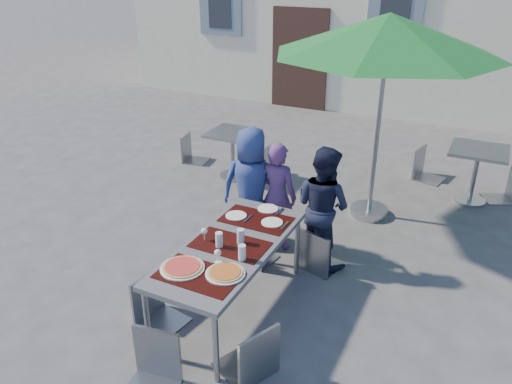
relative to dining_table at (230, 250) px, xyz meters
The scene contains 22 objects.
ground 0.80m from the dining_table, 114.62° to the right, with size 90.00×90.00×0.00m, color #464648.
dining_table is the anchor object (origin of this frame).
pizza_near_left 0.57m from the dining_table, 108.13° to the right, with size 0.39×0.39×0.03m.
pizza_near_right 0.49m from the dining_table, 65.82° to the right, with size 0.34×0.34×0.03m.
glassware 0.16m from the dining_table, 65.11° to the right, with size 0.54×0.44×0.15m.
place_settings 0.63m from the dining_table, 90.45° to the left, with size 0.66×0.51×0.01m.
child_0 1.36m from the dining_table, 108.41° to the left, with size 0.71×0.46×1.45m, color navy.
child_1 1.32m from the dining_table, 94.61° to the left, with size 0.48×0.32×1.32m, color #663B79.
child_2 1.33m from the dining_table, 68.74° to the left, with size 0.68×0.39×1.39m, color #181D35.
chair_0 1.04m from the dining_table, 118.10° to the left, with size 0.39×0.40×0.88m.
chair_1 0.88m from the dining_table, 102.34° to the left, with size 0.44×0.44×0.87m.
chair_2 1.18m from the dining_table, 63.55° to the left, with size 0.52×0.52×0.95m.
chair_3 0.76m from the dining_table, 141.72° to the right, with size 0.46×0.45×0.90m.
chair_4 0.89m from the dining_table, 50.12° to the right, with size 0.56×0.56×0.95m.
chair_5 1.15m from the dining_table, 95.18° to the right, with size 0.47×0.48×0.94m.
patio_umbrella 3.16m from the dining_table, 74.86° to the left, with size 2.76×2.76×2.61m.
cafe_table_0 3.31m from the dining_table, 118.44° to the left, with size 0.70×0.70×0.75m.
bg_chair_l_0 4.09m from the dining_table, 128.53° to the left, with size 0.44×0.44×0.86m.
bg_chair_r_0 3.42m from the dining_table, 111.08° to the left, with size 0.43×0.43×0.87m.
cafe_table_1 4.09m from the dining_table, 62.38° to the left, with size 0.75×0.75×0.81m.
bg_chair_l_1 4.37m from the dining_table, 74.65° to the left, with size 0.49×0.49×0.93m.
bg_chair_r_1 4.57m from the dining_table, 59.15° to the left, with size 0.52×0.51×0.88m.
Camera 1 is at (2.16, -3.12, 3.20)m, focal length 35.00 mm.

